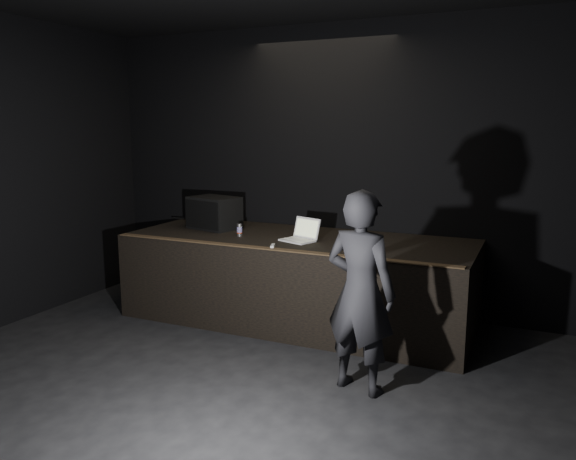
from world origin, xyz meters
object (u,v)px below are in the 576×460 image
(stage_monitor, at_px, (214,213))
(person, at_px, (360,292))
(laptop, at_px, (301,235))
(beer_can, at_px, (240,230))
(stage_riser, at_px, (298,279))

(stage_monitor, bearing_deg, person, -18.43)
(laptop, relative_size, person, 0.25)
(beer_can, distance_m, person, 2.21)
(beer_can, bearing_deg, stage_riser, 18.93)
(stage_monitor, distance_m, laptop, 1.33)
(stage_monitor, relative_size, laptop, 1.53)
(person, bearing_deg, laptop, -37.54)
(laptop, bearing_deg, beer_can, -154.61)
(stage_riser, height_order, beer_can, beer_can)
(laptop, xyz_separation_m, beer_can, (-0.76, -0.07, 0.01))
(person, bearing_deg, beer_can, -21.16)
(person, bearing_deg, stage_riser, -37.98)
(stage_riser, xyz_separation_m, person, (1.20, -1.42, 0.38))
(stage_monitor, height_order, beer_can, stage_monitor)
(beer_can, bearing_deg, stage_monitor, 149.84)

